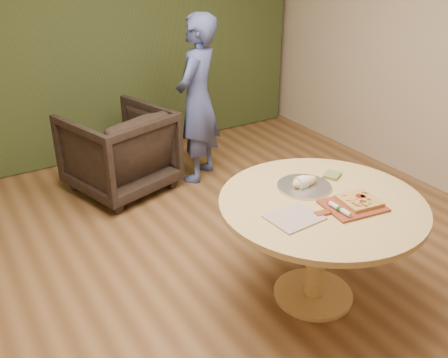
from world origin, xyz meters
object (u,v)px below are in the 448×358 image
serving_tray (304,186)px  armchair (119,147)px  bread_roll (304,182)px  pizza_paddle (352,206)px  cutlery_roll (340,209)px  flatbread_pizza (359,200)px  person_standing (198,100)px  pedestal_table (320,220)px

serving_tray → armchair: 2.10m
armchair → bread_roll: bearing=88.7°
pizza_paddle → armchair: 2.46m
armchair → cutlery_roll: bearing=85.8°
flatbread_pizza → bread_roll: (-0.15, 0.35, 0.02)m
bread_roll → person_standing: (0.23, 1.85, 0.02)m
cutlery_roll → serving_tray: size_ratio=0.56×
pedestal_table → armchair: bearing=103.6°
armchair → pizza_paddle: bearing=88.4°
pizza_paddle → serving_tray: size_ratio=1.30×
cutlery_roll → bread_roll: (0.03, 0.37, 0.01)m
cutlery_roll → person_standing: size_ratio=0.12×
pedestal_table → serving_tray: serving_tray is taller
cutlery_roll → serving_tray: cutlery_roll is taller
pizza_paddle → person_standing: 2.21m
cutlery_roll → armchair: 2.45m
person_standing → bread_roll: bearing=45.1°
bread_roll → armchair: 2.11m
bread_roll → armchair: bearing=105.2°
flatbread_pizza → cutlery_roll: bearing=-174.0°
pizza_paddle → serving_tray: serving_tray is taller
pizza_paddle → cutlery_roll: cutlery_roll is taller
serving_tray → bread_roll: size_ratio=1.84×
pizza_paddle → armchair: armchair is taller
pedestal_table → cutlery_roll: 0.24m
pizza_paddle → cutlery_roll: (-0.11, -0.02, 0.02)m
bread_roll → pizza_paddle: bearing=-76.3°
bread_roll → armchair: size_ratio=0.22×
pedestal_table → serving_tray: bearing=84.7°
bread_roll → armchair: armchair is taller
flatbread_pizza → cutlery_roll: size_ratio=1.25×
pedestal_table → armchair: (-0.53, 2.20, -0.17)m
serving_tray → cutlery_roll: bearing=-95.6°
flatbread_pizza → person_standing: bearing=88.0°
pedestal_table → pizza_paddle: 0.24m
pedestal_table → person_standing: 2.07m
pizza_paddle → flatbread_pizza: flatbread_pizza is taller
person_standing → armchair: bearing=-49.0°
pizza_paddle → person_standing: size_ratio=0.29×
flatbread_pizza → person_standing: (0.08, 2.20, 0.03)m
serving_tray → armchair: bearing=105.4°
flatbread_pizza → armchair: bearing=106.5°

